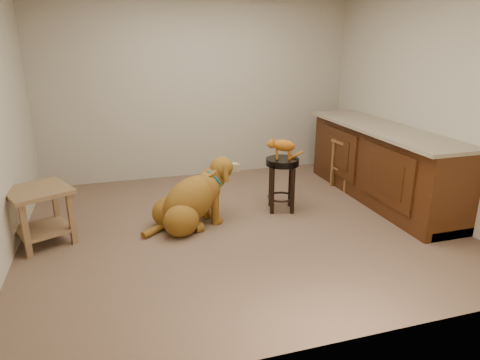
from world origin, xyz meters
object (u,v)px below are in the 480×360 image
object	(u,v)px
wood_stool	(348,164)
side_table	(40,208)
golden_retriever	(191,201)
tabby_kitten	(282,146)
padded_stool	(282,174)

from	to	relation	value
wood_stool	side_table	bearing A→B (deg)	-170.96
wood_stool	golden_retriever	bearing A→B (deg)	-164.49
side_table	golden_retriever	distance (m)	1.50
side_table	tabby_kitten	bearing A→B (deg)	2.75
wood_stool	golden_retriever	size ratio (longest dim) A/B	0.56
wood_stool	tabby_kitten	xyz separation A→B (m)	(-1.18, -0.48, 0.44)
padded_stool	side_table	world-z (taller)	padded_stool
padded_stool	side_table	xyz separation A→B (m)	(-2.61, -0.12, -0.07)
wood_stool	tabby_kitten	distance (m)	1.35
side_table	golden_retriever	bearing A→B (deg)	-1.25
side_table	tabby_kitten	size ratio (longest dim) A/B	1.67
side_table	padded_stool	bearing A→B (deg)	2.65
padded_stool	wood_stool	distance (m)	1.27
golden_retriever	tabby_kitten	distance (m)	1.22
side_table	golden_retriever	world-z (taller)	golden_retriever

